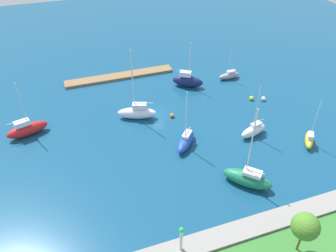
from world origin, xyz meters
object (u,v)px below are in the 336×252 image
(park_tree_center, at_px, (305,227))
(mooring_buoy_white, at_px, (263,99))
(sailboat_yellow_center_basin, at_px, (309,139))
(sailboat_navy_outer_mooring, at_px, (187,81))
(sailboat_blue_near_pier, at_px, (186,141))
(sailboat_red_lone_south, at_px, (27,129))
(mooring_buoy_yellow, at_px, (252,98))
(sailboat_white_lone_north, at_px, (254,130))
(mooring_buoy_orange, at_px, (172,115))
(sailboat_green_east_end, at_px, (247,178))
(harbor_beacon, at_px, (181,237))
(pier_dock, at_px, (120,76))
(sailboat_white_inner_mooring, at_px, (137,112))
(sailboat_gray_off_beacon, at_px, (229,75))

(park_tree_center, xyz_separation_m, mooring_buoy_white, (-14.82, -30.26, -4.74))
(park_tree_center, bearing_deg, sailboat_yellow_center_basin, -131.83)
(sailboat_navy_outer_mooring, xyz_separation_m, sailboat_blue_near_pier, (7.51, 17.91, -0.36))
(sailboat_red_lone_south, bearing_deg, mooring_buoy_white, -19.98)
(mooring_buoy_yellow, bearing_deg, sailboat_white_lone_north, 60.57)
(sailboat_white_lone_north, relative_size, sailboat_yellow_center_basin, 1.15)
(mooring_buoy_yellow, height_order, mooring_buoy_orange, mooring_buoy_yellow)
(sailboat_white_lone_north, bearing_deg, sailboat_green_east_end, 39.74)
(harbor_beacon, relative_size, mooring_buoy_white, 4.33)
(sailboat_navy_outer_mooring, bearing_deg, park_tree_center, -60.91)
(pier_dock, bearing_deg, mooring_buoy_yellow, 141.72)
(sailboat_white_inner_mooring, relative_size, mooring_buoy_white, 15.36)
(mooring_buoy_orange, bearing_deg, park_tree_center, 97.58)
(sailboat_green_east_end, relative_size, sailboat_gray_off_beacon, 1.64)
(sailboat_white_lone_north, distance_m, sailboat_gray_off_beacon, 20.04)
(sailboat_navy_outer_mooring, bearing_deg, sailboat_green_east_end, -61.88)
(harbor_beacon, bearing_deg, sailboat_yellow_center_basin, -156.20)
(sailboat_gray_off_beacon, xyz_separation_m, sailboat_navy_outer_mooring, (9.90, 0.15, 0.57))
(sailboat_red_lone_south, bearing_deg, sailboat_green_east_end, -52.44)
(park_tree_center, height_order, sailboat_blue_near_pier, sailboat_blue_near_pier)
(pier_dock, xyz_separation_m, sailboat_yellow_center_basin, (-24.32, 32.76, 0.69))
(sailboat_navy_outer_mooring, height_order, mooring_buoy_white, sailboat_navy_outer_mooring)
(sailboat_red_lone_south, distance_m, mooring_buoy_white, 44.02)
(harbor_beacon, bearing_deg, sailboat_green_east_end, -150.36)
(pier_dock, xyz_separation_m, mooring_buoy_white, (-24.60, 18.74, 0.16))
(sailboat_gray_off_beacon, relative_size, sailboat_white_inner_mooring, 0.59)
(sailboat_white_lone_north, distance_m, sailboat_navy_outer_mooring, 19.60)
(sailboat_green_east_end, xyz_separation_m, sailboat_gray_off_beacon, (-12.36, -28.92, -0.42))
(sailboat_gray_off_beacon, bearing_deg, sailboat_red_lone_south, 6.36)
(sailboat_red_lone_south, xyz_separation_m, mooring_buoy_yellow, (-41.76, 2.78, -0.83))
(pier_dock, distance_m, sailboat_yellow_center_basin, 40.81)
(sailboat_gray_off_beacon, height_order, mooring_buoy_orange, sailboat_gray_off_beacon)
(sailboat_red_lone_south, relative_size, sailboat_yellow_center_basin, 1.19)
(sailboat_white_lone_north, distance_m, sailboat_blue_near_pier, 11.92)
(sailboat_green_east_end, distance_m, mooring_buoy_white, 23.64)
(park_tree_center, relative_size, sailboat_gray_off_beacon, 0.73)
(sailboat_green_east_end, xyz_separation_m, sailboat_white_inner_mooring, (10.47, -21.10, 0.05))
(pier_dock, distance_m, sailboat_navy_outer_mooring, 15.26)
(sailboat_green_east_end, xyz_separation_m, mooring_buoy_white, (-14.51, -18.64, -0.78))
(mooring_buoy_white, bearing_deg, mooring_buoy_orange, -1.73)
(sailboat_red_lone_south, distance_m, mooring_buoy_orange, 25.15)
(sailboat_gray_off_beacon, height_order, mooring_buoy_white, sailboat_gray_off_beacon)
(harbor_beacon, height_order, sailboat_white_inner_mooring, sailboat_white_inner_mooring)
(sailboat_red_lone_south, bearing_deg, pier_dock, 22.83)
(park_tree_center, height_order, sailboat_yellow_center_basin, sailboat_yellow_center_basin)
(pier_dock, relative_size, sailboat_white_inner_mooring, 1.79)
(sailboat_gray_off_beacon, relative_size, sailboat_red_lone_south, 0.79)
(sailboat_blue_near_pier, distance_m, mooring_buoy_yellow, 19.55)
(sailboat_white_inner_mooring, bearing_deg, sailboat_gray_off_beacon, -141.41)
(mooring_buoy_white, bearing_deg, sailboat_white_inner_mooring, -5.61)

